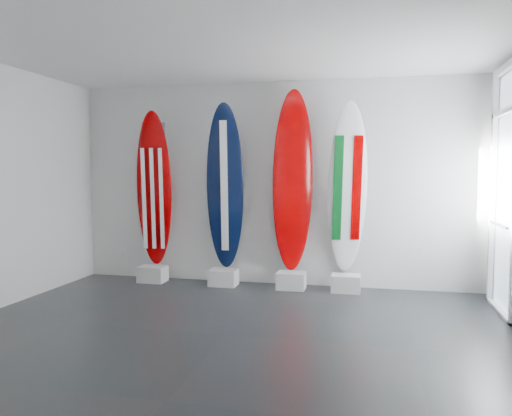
% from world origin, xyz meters
% --- Properties ---
extents(floor, '(6.00, 6.00, 0.00)m').
position_xyz_m(floor, '(0.00, 0.00, 0.00)').
color(floor, black).
rests_on(floor, ground).
extents(ceiling, '(6.00, 6.00, 0.00)m').
position_xyz_m(ceiling, '(0.00, 0.00, 3.00)').
color(ceiling, white).
rests_on(ceiling, wall_back).
extents(wall_back, '(6.00, 0.00, 6.00)m').
position_xyz_m(wall_back, '(0.00, 2.50, 1.50)').
color(wall_back, silver).
rests_on(wall_back, ground).
extents(wall_front, '(6.00, 0.00, 6.00)m').
position_xyz_m(wall_front, '(0.00, -2.50, 1.50)').
color(wall_front, silver).
rests_on(wall_front, ground).
extents(display_block_usa, '(0.40, 0.30, 0.24)m').
position_xyz_m(display_block_usa, '(-1.80, 2.18, 0.12)').
color(display_block_usa, silver).
rests_on(display_block_usa, floor).
extents(surfboard_usa, '(0.57, 0.36, 2.36)m').
position_xyz_m(surfboard_usa, '(-1.80, 2.28, 1.42)').
color(surfboard_usa, '#900001').
rests_on(surfboard_usa, display_block_usa).
extents(display_block_navy, '(0.40, 0.30, 0.24)m').
position_xyz_m(display_block_navy, '(-0.68, 2.18, 0.12)').
color(display_block_navy, silver).
rests_on(display_block_navy, floor).
extents(surfboard_navy, '(0.57, 0.28, 2.45)m').
position_xyz_m(surfboard_navy, '(-0.68, 2.28, 1.46)').
color(surfboard_navy, black).
rests_on(surfboard_navy, display_block_navy).
extents(display_block_swiss, '(0.40, 0.30, 0.24)m').
position_xyz_m(display_block_swiss, '(0.34, 2.18, 0.12)').
color(display_block_swiss, silver).
rests_on(display_block_swiss, floor).
extents(surfboard_swiss, '(0.63, 0.42, 2.60)m').
position_xyz_m(surfboard_swiss, '(0.34, 2.28, 1.54)').
color(surfboard_swiss, '#900001').
rests_on(surfboard_swiss, display_block_swiss).
extents(display_block_italy, '(0.40, 0.30, 0.24)m').
position_xyz_m(display_block_italy, '(1.11, 2.18, 0.12)').
color(display_block_italy, silver).
rests_on(display_block_italy, floor).
extents(surfboard_italy, '(0.63, 0.54, 2.40)m').
position_xyz_m(surfboard_italy, '(1.11, 2.28, 1.44)').
color(surfboard_italy, white).
rests_on(surfboard_italy, display_block_italy).
extents(wall_outlet, '(0.09, 0.02, 0.13)m').
position_xyz_m(wall_outlet, '(-2.45, 2.48, 0.35)').
color(wall_outlet, silver).
rests_on(wall_outlet, wall_back).
extents(glass_door, '(0.12, 1.16, 2.85)m').
position_xyz_m(glass_door, '(2.97, 1.55, 1.43)').
color(glass_door, white).
rests_on(glass_door, floor).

